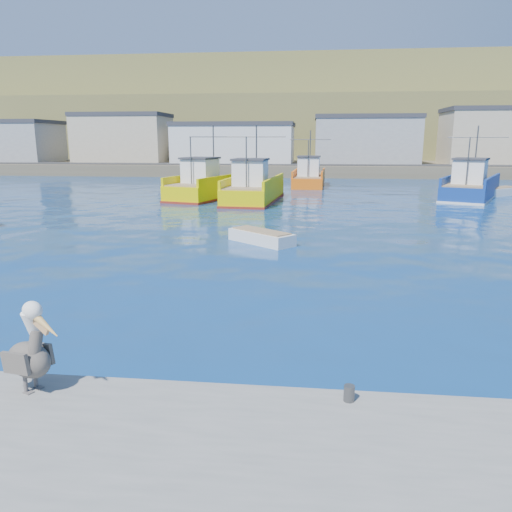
{
  "coord_description": "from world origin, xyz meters",
  "views": [
    {
      "loc": [
        2.25,
        -11.75,
        5.12
      ],
      "look_at": [
        0.43,
        4.28,
        1.35
      ],
      "focal_mm": 35.0,
      "sensor_mm": 36.0,
      "label": 1
    }
  ],
  "objects": [
    {
      "name": "far_shore",
      "position": [
        0.0,
        109.2,
        8.98
      ],
      "size": [
        200.0,
        81.0,
        24.0
      ],
      "color": "brown",
      "rests_on": "ground"
    },
    {
      "name": "trawler_blue",
      "position": [
        16.14,
        34.48,
        0.99
      ],
      "size": [
        7.65,
        10.99,
        6.4
      ],
      "color": "navy",
      "rests_on": "ground"
    },
    {
      "name": "pelican",
      "position": [
        -2.89,
        -3.69,
        1.27
      ],
      "size": [
        1.43,
        0.92,
        1.8
      ],
      "color": "#595451",
      "rests_on": "dock"
    },
    {
      "name": "ground",
      "position": [
        0.0,
        0.0,
        0.0
      ],
      "size": [
        260.0,
        260.0,
        0.0
      ],
      "primitive_type": "plane",
      "color": "#072853",
      "rests_on": "ground"
    },
    {
      "name": "trawler_yellow_b",
      "position": [
        -2.75,
        30.38,
        1.01
      ],
      "size": [
        5.05,
        10.93,
        6.44
      ],
      "color": "#DFCE00",
      "rests_on": "ground"
    },
    {
      "name": "trawler_yellow_a",
      "position": [
        -7.19,
        32.63,
        1.01
      ],
      "size": [
        6.34,
        11.3,
        6.44
      ],
      "color": "#DFCE00",
      "rests_on": "ground"
    },
    {
      "name": "boat_orange",
      "position": [
        1.79,
        44.91,
        1.05
      ],
      "size": [
        4.58,
        8.87,
        6.13
      ],
      "color": "orange",
      "rests_on": "ground"
    },
    {
      "name": "dock_bollards",
      "position": [
        0.6,
        -3.4,
        0.65
      ],
      "size": [
        36.2,
        0.2,
        0.3
      ],
      "color": "#4C4C4C",
      "rests_on": "dock"
    },
    {
      "name": "skiff_mid",
      "position": [
        -0.28,
        12.95,
        0.26
      ],
      "size": [
        3.62,
        3.36,
        0.8
      ],
      "color": "silver",
      "rests_on": "ground"
    },
    {
      "name": "skiff_far",
      "position": [
        19.64,
        37.39,
        0.31
      ],
      "size": [
        4.44,
        4.02,
        0.97
      ],
      "color": "silver",
      "rests_on": "ground"
    }
  ]
}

